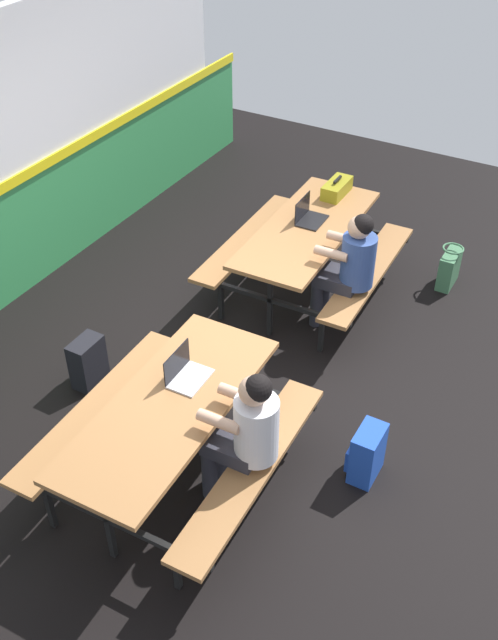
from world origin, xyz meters
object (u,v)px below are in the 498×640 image
(laptop_silver, at_px, (186,373))
(satchel_spare, at_px, (87,362))
(laptop_dark, at_px, (309,216))
(toolbox_grey, at_px, (337,188))
(tote_bag_bright, at_px, (449,268))
(picnic_table_left, at_px, (171,421))
(backpack_dark, at_px, (366,454))
(student_further, at_px, (349,263))
(picnic_table_right, at_px, (306,242))
(student_nearer, at_px, (246,429))

(laptop_silver, height_order, satchel_spare, laptop_silver)
(laptop_dark, distance_m, toolbox_grey, 0.60)
(laptop_silver, bearing_deg, tote_bag_bright, -18.39)
(picnic_table_left, relative_size, satchel_spare, 4.34)
(backpack_dark, distance_m, satchel_spare, 2.43)
(picnic_table_left, height_order, student_further, student_further)
(picnic_table_right, bearing_deg, satchel_spare, 154.25)
(student_nearer, distance_m, backpack_dark, 1.03)
(student_further, height_order, laptop_dark, student_further)
(picnic_table_right, bearing_deg, picnic_table_left, -175.44)
(laptop_dark, bearing_deg, student_nearer, -162.93)
(laptop_dark, relative_size, tote_bag_bright, 0.76)
(laptop_dark, bearing_deg, backpack_dark, -143.75)
(backpack_dark, bearing_deg, picnic_table_right, 36.99)
(toolbox_grey, bearing_deg, satchel_spare, 160.54)
(toolbox_grey, relative_size, backpack_dark, 0.91)
(picnic_table_left, relative_size, picnic_table_right, 1.00)
(picnic_table_left, bearing_deg, laptop_silver, 9.21)
(tote_bag_bright, bearing_deg, backpack_dark, -175.44)
(picnic_table_right, distance_m, satchel_spare, 2.34)
(backpack_dark, xyz_separation_m, satchel_spare, (-0.21, 2.42, 0.00))
(laptop_dark, bearing_deg, laptop_silver, -175.23)
(student_nearer, xyz_separation_m, laptop_dark, (2.61, 0.80, 0.08))
(student_further, distance_m, satchel_spare, 2.41)
(tote_bag_bright, bearing_deg, picnic_table_right, 124.26)
(student_nearer, bearing_deg, backpack_dark, -46.21)
(backpack_dark, bearing_deg, student_nearer, 133.79)
(student_nearer, distance_m, laptop_dark, 2.73)
(student_further, xyz_separation_m, backpack_dark, (-1.55, -0.85, -0.49))
(picnic_table_right, bearing_deg, student_further, -119.97)
(backpack_dark, bearing_deg, laptop_silver, 108.93)
(satchel_spare, bearing_deg, tote_bag_bright, -37.24)
(picnic_table_left, distance_m, student_nearer, 0.58)
(toolbox_grey, bearing_deg, student_nearer, -166.32)
(picnic_table_left, relative_size, student_further, 1.58)
(backpack_dark, relative_size, satchel_spare, 1.00)
(student_further, bearing_deg, picnic_table_right, 60.03)
(picnic_table_left, height_order, laptop_dark, laptop_dark)
(student_nearer, xyz_separation_m, satchel_spare, (0.42, 1.76, -0.49))
(picnic_table_left, distance_m, toolbox_grey, 3.31)
(laptop_silver, bearing_deg, picnic_table_left, -170.79)
(picnic_table_left, height_order, backpack_dark, picnic_table_left)
(laptop_silver, bearing_deg, laptop_dark, 4.77)
(picnic_table_right, bearing_deg, toolbox_grey, 1.61)
(toolbox_grey, bearing_deg, backpack_dark, -150.95)
(student_nearer, relative_size, laptop_silver, 3.70)
(laptop_dark, bearing_deg, toolbox_grey, -1.98)
(picnic_table_right, bearing_deg, laptop_silver, -176.01)
(student_further, bearing_deg, satchel_spare, 138.19)
(laptop_dark, height_order, tote_bag_bright, laptop_dark)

